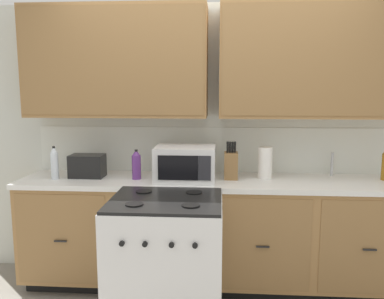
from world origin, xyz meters
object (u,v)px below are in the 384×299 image
stove_range (166,265)px  toaster (87,166)px  paper_towel_roll (265,163)px  bottle_clear (54,163)px  microwave (185,164)px  knife_block (231,165)px  bottle_violet (136,165)px

stove_range → toaster: toaster is taller
paper_towel_roll → bottle_clear: size_ratio=0.95×
microwave → knife_block: 0.38m
paper_towel_roll → bottle_clear: bottle_clear is taller
stove_range → knife_block: (0.45, 0.66, 0.58)m
bottle_violet → bottle_clear: bearing=-176.3°
microwave → toaster: 0.84m
stove_range → knife_block: bearing=55.7°
knife_block → bottle_violet: knife_block is taller
stove_range → bottle_clear: size_ratio=3.48×
toaster → knife_block: 1.20m
stove_range → bottle_violet: bearing=118.6°
knife_block → stove_range: bearing=-124.3°
microwave → toaster: microwave is taller
stove_range → toaster: bearing=139.6°
toaster → bottle_clear: (-0.24, -0.09, 0.04)m
bottle_clear → knife_block: bearing=4.5°
bottle_violet → microwave: bearing=-3.3°
knife_block → paper_towel_roll: size_ratio=1.19×
stove_range → toaster: (-0.75, 0.64, 0.56)m
toaster → bottle_clear: 0.26m
stove_range → microwave: (0.08, 0.57, 0.60)m
stove_range → knife_block: 0.99m
bottle_violet → bottle_clear: size_ratio=0.90×
knife_block → paper_towel_roll: knife_block is taller
toaster → stove_range: bearing=-40.4°
stove_range → paper_towel_roll: bearing=43.6°
bottle_clear → toaster: bearing=20.5°
microwave → paper_towel_roll: 0.66m
bottle_clear → paper_towel_roll: bearing=5.0°
stove_range → paper_towel_roll: 1.17m
microwave → knife_block: knife_block is taller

